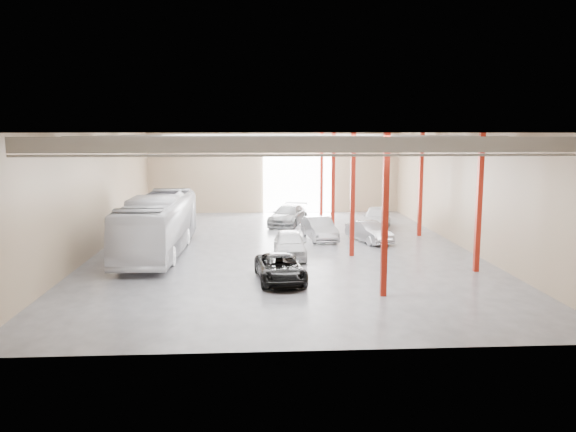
{
  "coord_description": "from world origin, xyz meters",
  "views": [
    {
      "loc": [
        -1.69,
        -33.26,
        7.0
      ],
      "look_at": [
        0.19,
        -1.05,
        2.2
      ],
      "focal_mm": 35.0,
      "sensor_mm": 36.0,
      "label": 1
    }
  ],
  "objects": [
    {
      "name": "depot_shell",
      "position": [
        0.13,
        0.48,
        4.98
      ],
      "size": [
        22.12,
        32.12,
        7.06
      ],
      "color": "#4B4B50",
      "rests_on": "ground"
    },
    {
      "name": "car_right_near",
      "position": [
        5.62,
        2.0,
        0.67
      ],
      "size": [
        2.65,
        4.28,
        1.33
      ],
      "primitive_type": "imported",
      "rotation": [
        0.0,
        0.0,
        0.33
      ],
      "color": "#ABAAAF",
      "rests_on": "ground"
    },
    {
      "name": "car_row_c",
      "position": [
        0.79,
        9.0,
        0.76
      ],
      "size": [
        3.74,
        5.64,
        1.52
      ],
      "primitive_type": "imported",
      "rotation": [
        0.0,
        0.0,
        -0.34
      ],
      "color": "gray",
      "rests_on": "ground"
    },
    {
      "name": "coach_bus",
      "position": [
        -7.35,
        -0.68,
        1.71
      ],
      "size": [
        3.09,
        12.34,
        3.42
      ],
      "primitive_type": "imported",
      "rotation": [
        0.0,
        0.0,
        -0.02
      ],
      "color": "silver",
      "rests_on": "ground"
    },
    {
      "name": "car_right_far",
      "position": [
        7.24,
        7.2,
        0.81
      ],
      "size": [
        3.17,
        5.08,
        1.61
      ],
      "primitive_type": "imported",
      "rotation": [
        0.0,
        0.0,
        -0.29
      ],
      "color": "silver",
      "rests_on": "ground"
    },
    {
      "name": "car_row_b",
      "position": [
        2.5,
        3.02,
        0.74
      ],
      "size": [
        2.2,
        4.66,
        1.48
      ],
      "primitive_type": "imported",
      "rotation": [
        0.0,
        0.0,
        0.15
      ],
      "color": "#ADADB2",
      "rests_on": "ground"
    },
    {
      "name": "black_sedan",
      "position": [
        -0.55,
        -7.38,
        0.63
      ],
      "size": [
        2.55,
        4.75,
        1.27
      ],
      "primitive_type": "imported",
      "rotation": [
        0.0,
        0.0,
        0.1
      ],
      "color": "black",
      "rests_on": "ground"
    },
    {
      "name": "car_row_a",
      "position": [
        0.22,
        -2.18,
        0.76
      ],
      "size": [
        1.89,
        4.51,
        1.53
      ],
      "primitive_type": "imported",
      "rotation": [
        0.0,
        0.0,
        -0.02
      ],
      "color": "silver",
      "rests_on": "ground"
    }
  ]
}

